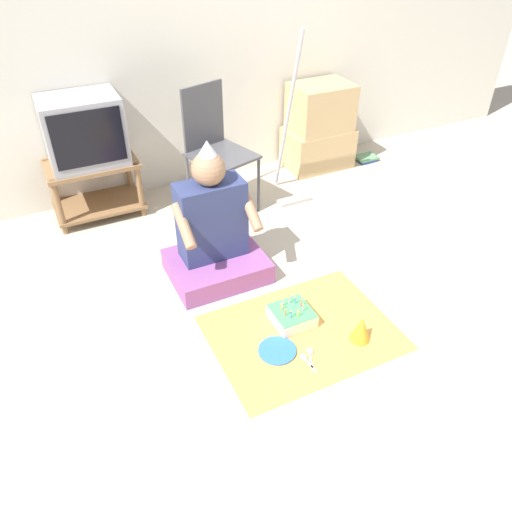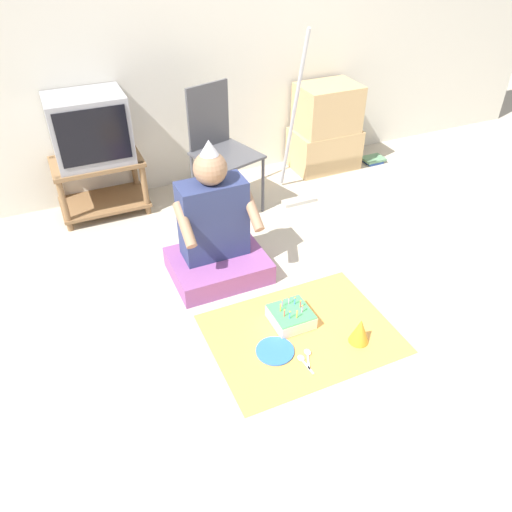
{
  "view_description": "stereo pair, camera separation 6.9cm",
  "coord_description": "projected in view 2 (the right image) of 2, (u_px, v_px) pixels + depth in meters",
  "views": [
    {
      "loc": [
        -1.48,
        -1.67,
        2.04
      ],
      "look_at": [
        -0.48,
        0.39,
        0.35
      ],
      "focal_mm": 35.0,
      "sensor_mm": 36.0,
      "label": 1
    },
    {
      "loc": [
        -1.42,
        -1.7,
        2.04
      ],
      "look_at": [
        -0.48,
        0.39,
        0.35
      ],
      "focal_mm": 35.0,
      "sensor_mm": 36.0,
      "label": 2
    }
  ],
  "objects": [
    {
      "name": "ground_plane",
      "position": [
        358.0,
        320.0,
        2.93
      ],
      "size": [
        16.0,
        16.0,
        0.0
      ],
      "primitive_type": "plane",
      "color": "#BCB29E"
    },
    {
      "name": "wall_back",
      "position": [
        221.0,
        17.0,
        3.72
      ],
      "size": [
        6.4,
        0.06,
        2.55
      ],
      "color": "beige",
      "rests_on": "ground_plane"
    },
    {
      "name": "tv_stand",
      "position": [
        100.0,
        181.0,
        3.78
      ],
      "size": [
        0.65,
        0.42,
        0.43
      ],
      "color": "olive",
      "rests_on": "ground_plane"
    },
    {
      "name": "tv",
      "position": [
        89.0,
        129.0,
        3.53
      ],
      "size": [
        0.53,
        0.4,
        0.48
      ],
      "color": "#99999E",
      "rests_on": "tv_stand"
    },
    {
      "name": "folding_chair",
      "position": [
        219.0,
        142.0,
        3.69
      ],
      "size": [
        0.52,
        0.53,
        0.94
      ],
      "color": "#4C4C51",
      "rests_on": "ground_plane"
    },
    {
      "name": "cardboard_box_stack",
      "position": [
        326.0,
        129.0,
        4.35
      ],
      "size": [
        0.58,
        0.39,
        0.74
      ],
      "color": "tan",
      "rests_on": "ground_plane"
    },
    {
      "name": "dust_mop",
      "position": [
        296.0,
        153.0,
        3.86
      ],
      "size": [
        0.28,
        0.38,
        1.32
      ],
      "color": "#B2ADA3",
      "rests_on": "ground_plane"
    },
    {
      "name": "book_pile",
      "position": [
        373.0,
        160.0,
        4.61
      ],
      "size": [
        0.2,
        0.15,
        0.05
      ],
      "color": "#284793",
      "rests_on": "ground_plane"
    },
    {
      "name": "person_seated",
      "position": [
        215.0,
        235.0,
        3.13
      ],
      "size": [
        0.6,
        0.49,
        0.92
      ],
      "color": "#8C4C8C",
      "rests_on": "ground_plane"
    },
    {
      "name": "party_cloth",
      "position": [
        301.0,
        333.0,
        2.84
      ],
      "size": [
        1.03,
        0.78,
        0.01
      ],
      "color": "#EFA84C",
      "rests_on": "ground_plane"
    },
    {
      "name": "birthday_cake",
      "position": [
        291.0,
        316.0,
        2.88
      ],
      "size": [
        0.23,
        0.23,
        0.14
      ],
      "color": "#F4E0C6",
      "rests_on": "party_cloth"
    },
    {
      "name": "party_hat_blue",
      "position": [
        360.0,
        331.0,
        2.74
      ],
      "size": [
        0.11,
        0.11,
        0.16
      ],
      "color": "gold",
      "rests_on": "party_cloth"
    },
    {
      "name": "paper_plate",
      "position": [
        275.0,
        351.0,
        2.72
      ],
      "size": [
        0.21,
        0.21,
        0.01
      ],
      "color": "blue",
      "rests_on": "party_cloth"
    },
    {
      "name": "plastic_spoon_near",
      "position": [
        308.0,
        354.0,
        2.7
      ],
      "size": [
        0.07,
        0.14,
        0.01
      ],
      "color": "white",
      "rests_on": "party_cloth"
    },
    {
      "name": "plastic_spoon_far",
      "position": [
        303.0,
        360.0,
        2.67
      ],
      "size": [
        0.04,
        0.15,
        0.01
      ],
      "color": "white",
      "rests_on": "party_cloth"
    }
  ]
}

